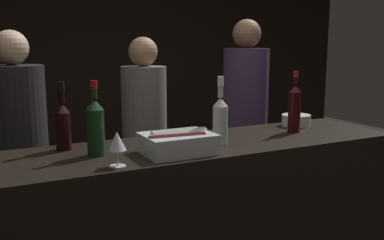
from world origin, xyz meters
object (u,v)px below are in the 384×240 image
(person_blond_tee, at_px, (145,136))
(person_grey_polo, at_px, (245,124))
(red_wine_bottle_black_foil, at_px, (63,123))
(red_wine_bottle_tall, at_px, (294,107))
(red_wine_bottle_burgundy, at_px, (95,125))
(ice_bin_with_bottles, at_px, (178,142))
(bowl_white, at_px, (296,120))
(wine_glass, at_px, (117,142))
(person_in_hoodie, at_px, (18,152))
(white_wine_bottle, at_px, (220,118))

(person_blond_tee, height_order, person_grey_polo, person_grey_polo)
(red_wine_bottle_black_foil, bearing_deg, red_wine_bottle_tall, -7.28)
(red_wine_bottle_burgundy, bearing_deg, person_blond_tee, 59.03)
(red_wine_bottle_black_foil, relative_size, person_grey_polo, 0.18)
(ice_bin_with_bottles, xyz_separation_m, person_blond_tee, (0.27, 1.16, -0.22))
(bowl_white, distance_m, wine_glass, 1.32)
(ice_bin_with_bottles, height_order, person_in_hoodie, person_in_hoodie)
(wine_glass, relative_size, person_grey_polo, 0.08)
(ice_bin_with_bottles, distance_m, red_wine_bottle_burgundy, 0.38)
(bowl_white, xyz_separation_m, person_in_hoodie, (-1.56, 0.75, -0.20))
(red_wine_bottle_burgundy, xyz_separation_m, person_blond_tee, (0.62, 1.03, -0.31))
(person_blond_tee, bearing_deg, red_wine_bottle_burgundy, 54.59)
(ice_bin_with_bottles, distance_m, red_wine_bottle_black_foil, 0.56)
(bowl_white, bearing_deg, person_blond_tee, 127.52)
(wine_glass, height_order, white_wine_bottle, white_wine_bottle)
(white_wine_bottle, bearing_deg, person_blond_tee, 89.82)
(ice_bin_with_bottles, xyz_separation_m, person_grey_polo, (0.98, 0.90, -0.15))
(wine_glass, xyz_separation_m, person_in_hoodie, (-0.30, 1.13, -0.26))
(bowl_white, bearing_deg, wine_glass, -163.36)
(wine_glass, xyz_separation_m, person_blond_tee, (0.59, 1.26, -0.27))
(red_wine_bottle_burgundy, distance_m, person_grey_polo, 1.56)
(wine_glass, bearing_deg, red_wine_bottle_black_foil, 109.80)
(white_wine_bottle, relative_size, person_blond_tee, 0.21)
(red_wine_bottle_tall, relative_size, person_blond_tee, 0.21)
(red_wine_bottle_burgundy, xyz_separation_m, red_wine_bottle_tall, (1.16, 0.01, 0.01))
(ice_bin_with_bottles, distance_m, red_wine_bottle_tall, 0.82)
(red_wine_bottle_tall, relative_size, person_grey_polo, 0.20)
(person_in_hoodie, height_order, person_grey_polo, person_grey_polo)
(red_wine_bottle_tall, xyz_separation_m, person_blond_tee, (-0.54, 1.02, -0.32))
(red_wine_bottle_black_foil, relative_size, red_wine_bottle_burgundy, 0.96)
(red_wine_bottle_burgundy, bearing_deg, red_wine_bottle_black_foil, 122.75)
(white_wine_bottle, xyz_separation_m, person_blond_tee, (0.00, 1.10, -0.31))
(ice_bin_with_bottles, height_order, red_wine_bottle_burgundy, red_wine_bottle_burgundy)
(ice_bin_with_bottles, relative_size, bowl_white, 1.83)
(wine_glass, height_order, red_wine_bottle_tall, red_wine_bottle_tall)
(red_wine_bottle_black_foil, xyz_separation_m, red_wine_bottle_burgundy, (0.11, -0.17, 0.01))
(red_wine_bottle_burgundy, distance_m, person_in_hoodie, 0.99)
(wine_glass, bearing_deg, person_in_hoodie, 104.64)
(person_in_hoodie, height_order, person_blond_tee, person_in_hoodie)
(person_in_hoodie, bearing_deg, red_wine_bottle_burgundy, 22.83)
(wine_glass, distance_m, red_wine_bottle_black_foil, 0.42)
(red_wine_bottle_black_foil, distance_m, person_in_hoodie, 0.80)
(ice_bin_with_bottles, xyz_separation_m, white_wine_bottle, (0.27, 0.07, 0.08))
(ice_bin_with_bottles, xyz_separation_m, red_wine_bottle_black_foil, (-0.46, 0.30, 0.08))
(red_wine_bottle_tall, xyz_separation_m, person_in_hoodie, (-1.42, 0.89, -0.31))
(bowl_white, relative_size, red_wine_bottle_burgundy, 0.52)
(bowl_white, bearing_deg, ice_bin_with_bottles, -163.22)
(bowl_white, xyz_separation_m, wine_glass, (-1.27, -0.38, 0.07))
(white_wine_bottle, bearing_deg, person_grey_polo, 49.42)
(person_grey_polo, bearing_deg, person_in_hoodie, -133.81)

